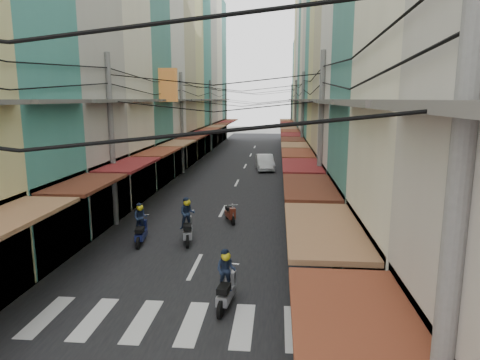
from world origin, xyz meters
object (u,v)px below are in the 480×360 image
Objects in this scene: white_car at (265,170)px; bicycle at (376,235)px; traffic_sign at (357,216)px; market_umbrella at (423,253)px.

white_car reaches higher than bicycle.
white_car is at bearing 1.90° from bicycle.
white_car is 22.52m from traffic_sign.
traffic_sign reaches higher than white_car.
traffic_sign is (-0.81, 4.38, -0.32)m from market_umbrella.
bicycle is 5.17m from traffic_sign.
white_car is 2.99× the size of bicycle.
bicycle is at bearing -79.12° from white_car.
market_umbrella is at bearing 158.08° from bicycle.
bicycle is 0.55× the size of traffic_sign.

